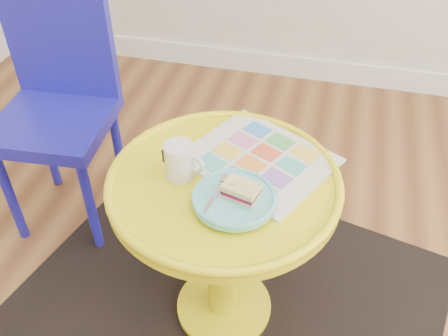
% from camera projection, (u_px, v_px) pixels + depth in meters
% --- Properties ---
extents(room_walls, '(4.00, 4.00, 4.00)m').
position_uv_depth(room_walls, '(103.00, 162.00, 2.09)').
color(room_walls, silver).
rests_on(room_walls, ground).
extents(rug, '(1.52, 1.37, 0.01)m').
position_uv_depth(rug, '(224.00, 307.00, 1.62)').
color(rug, black).
rests_on(rug, ground).
extents(side_table, '(0.59, 0.59, 0.56)m').
position_uv_depth(side_table, '(224.00, 223.00, 1.36)').
color(side_table, yellow).
rests_on(side_table, ground).
extents(chair, '(0.39, 0.39, 0.83)m').
position_uv_depth(chair, '(58.00, 99.00, 1.69)').
color(chair, '#1C1AAB').
rests_on(chair, ground).
extents(newspaper, '(0.45, 0.43, 0.01)m').
position_uv_depth(newspaper, '(259.00, 159.00, 1.31)').
color(newspaper, silver).
rests_on(newspaper, side_table).
extents(mug, '(0.11, 0.07, 0.10)m').
position_uv_depth(mug, '(180.00, 160.00, 1.24)').
color(mug, silver).
rests_on(mug, side_table).
extents(plate, '(0.20, 0.20, 0.02)m').
position_uv_depth(plate, '(234.00, 199.00, 1.18)').
color(plate, '#62CBD0').
rests_on(plate, newspaper).
extents(cake_slice, '(0.09, 0.07, 0.04)m').
position_uv_depth(cake_slice, '(241.00, 191.00, 1.16)').
color(cake_slice, '#D3BC8C').
rests_on(cake_slice, plate).
extents(fork, '(0.03, 0.14, 0.00)m').
position_uv_depth(fork, '(218.00, 192.00, 1.18)').
color(fork, silver).
rests_on(fork, plate).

